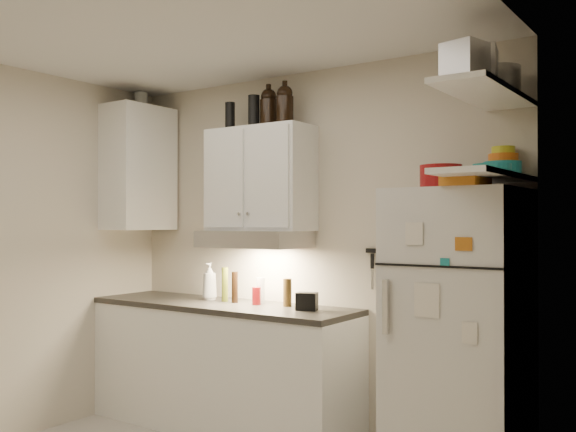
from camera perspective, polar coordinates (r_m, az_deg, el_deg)
The scene contains 34 objects.
ceiling at distance 3.64m, azimuth -11.91°, elevation 17.02°, with size 3.20×3.00×0.02m, color silver.
back_wall at distance 4.64m, azimuth 1.76°, elevation -3.16°, with size 3.20×0.02×2.60m, color beige.
right_wall at distance 2.56m, azimuth 13.72°, elevation -5.27°, with size 0.02×3.00×2.60m, color beige.
base_cabinet at distance 4.84m, azimuth -5.93°, elevation -13.34°, with size 2.10×0.60×0.88m, color white.
countertop at distance 4.76m, azimuth -5.92°, elevation -7.93°, with size 2.10×0.62×0.04m, color #2D2A26.
upper_cabinet at distance 4.68m, azimuth -2.50°, elevation 3.29°, with size 0.80×0.33×0.75m, color white.
side_cabinet at distance 5.36m, azimuth -13.13°, elevation 4.16°, with size 0.33×0.55×1.00m, color white.
range_hood at distance 4.62m, azimuth -2.99°, elevation -2.06°, with size 0.76×0.46×0.12m, color silver.
fridge at distance 3.82m, azimuth 14.96°, elevation -10.50°, with size 0.70×0.68×1.70m, color silver.
shelf_hi at distance 3.64m, azimuth 17.18°, elevation 10.38°, with size 0.30×0.95×0.03m, color white.
shelf_lo at distance 3.58m, azimuth 17.20°, elevation 3.45°, with size 0.30×0.95×0.03m, color white.
knife_strip at distance 4.28m, azimuth 9.47°, elevation -3.11°, with size 0.42×0.02×0.03m, color black.
dutch_oven at distance 3.78m, azimuth 13.43°, elevation 3.37°, with size 0.24×0.24×0.14m, color maroon.
book_stack at distance 3.50m, azimuth 15.50°, elevation 3.23°, with size 0.19×0.24×0.08m, color #B96517.
spice_jar at distance 3.68m, azimuth 14.25°, elevation 3.21°, with size 0.06×0.06×0.10m, color silver.
stock_pot at distance 3.91m, azimuth 18.19°, elevation 11.17°, with size 0.25×0.25×0.18m, color silver.
tin_a at distance 3.64m, azimuth 16.29°, elevation 12.41°, with size 0.22×0.20×0.22m, color #AAAAAD.
tin_b at distance 3.37m, azimuth 15.42°, elevation 13.11°, with size 0.18×0.18×0.18m, color #AAAAAD.
bowl_teal at distance 3.91m, azimuth 18.52°, elevation 3.97°, with size 0.21×0.21×0.09m, color teal.
bowl_orange at distance 3.98m, azimuth 18.59°, elevation 4.88°, with size 0.17×0.17×0.05m, color orange.
bowl_yellow at distance 3.98m, azimuth 18.59°, elevation 5.56°, with size 0.13×0.13×0.04m, color gold.
plates at distance 3.65m, azimuth 17.66°, elevation 4.02°, with size 0.20×0.20×0.05m, color teal.
growler_a at distance 4.76m, azimuth -1.74°, elevation 9.58°, with size 0.13×0.13×0.30m, color black, non-canonical shape.
growler_b at distance 4.62m, azimuth -0.28°, elevation 9.86°, with size 0.12×0.12×0.29m, color black, non-canonical shape.
thermos_a at distance 4.78m, azimuth -3.06°, elevation 9.22°, with size 0.08×0.08×0.24m, color black.
thermos_b at distance 4.90m, azimuth -5.18°, elevation 8.79°, with size 0.07×0.07×0.21m, color black.
side_jar at distance 5.56m, azimuth -12.93°, elevation 9.93°, with size 0.11×0.11×0.14m, color silver.
soap_bottle at distance 4.94m, azimuth -6.99°, elevation -5.60°, with size 0.12×0.12×0.31m, color white.
pepper_mill at distance 4.53m, azimuth -0.06°, elevation -6.81°, with size 0.06×0.06×0.20m, color brown.
oil_bottle at distance 4.83m, azimuth -5.64°, elevation -6.07°, with size 0.05×0.05×0.25m, color #545D17.
vinegar_bottle at distance 4.75m, azimuth -4.75°, elevation -6.32°, with size 0.05×0.05×0.23m, color black.
clear_bottle at distance 4.71m, azimuth -2.46°, elevation -6.62°, with size 0.06×0.06×0.19m, color silver.
red_jar at distance 4.63m, azimuth -2.82°, elevation -7.11°, with size 0.06×0.06×0.13m, color maroon.
caddy at distance 4.34m, azimuth 1.69°, elevation -7.59°, with size 0.14×0.10×0.12m, color black.
Camera 1 is at (2.53, -2.38, 1.51)m, focal length 40.00 mm.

